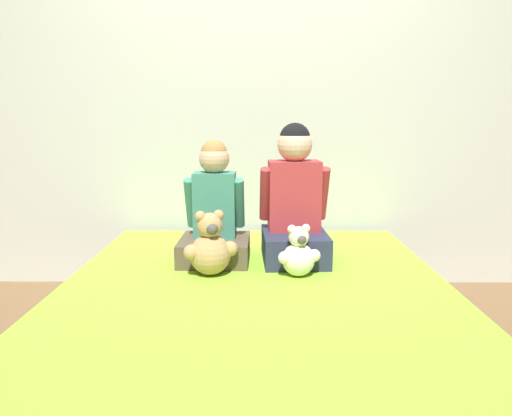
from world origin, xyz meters
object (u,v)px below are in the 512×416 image
(child_on_left, at_px, (215,215))
(teddy_bear_held_by_right_child, at_px, (299,254))
(teddy_bear_held_by_left_child, at_px, (210,248))
(bed, at_px, (256,322))
(child_on_right, at_px, (294,205))

(child_on_left, height_order, teddy_bear_held_by_right_child, child_on_left)
(teddy_bear_held_by_left_child, height_order, teddy_bear_held_by_right_child, teddy_bear_held_by_left_child)
(teddy_bear_held_by_left_child, xyz_separation_m, teddy_bear_held_by_right_child, (0.40, -0.02, -0.03))
(bed, xyz_separation_m, child_on_right, (0.19, 0.34, 0.47))
(child_on_right, height_order, teddy_bear_held_by_left_child, child_on_right)
(teddy_bear_held_by_left_child, bearing_deg, child_on_left, 71.22)
(child_on_left, xyz_separation_m, teddy_bear_held_by_left_child, (0.00, -0.24, -0.10))
(bed, relative_size, teddy_bear_held_by_right_child, 7.96)
(teddy_bear_held_by_right_child, bearing_deg, child_on_left, 133.36)
(child_on_left, bearing_deg, bed, -57.61)
(child_on_left, bearing_deg, teddy_bear_held_by_left_child, -89.15)
(bed, relative_size, child_on_left, 3.15)
(child_on_left, height_order, child_on_right, child_on_right)
(bed, bearing_deg, teddy_bear_held_by_right_child, 23.93)
(bed, bearing_deg, teddy_bear_held_by_left_child, 153.96)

